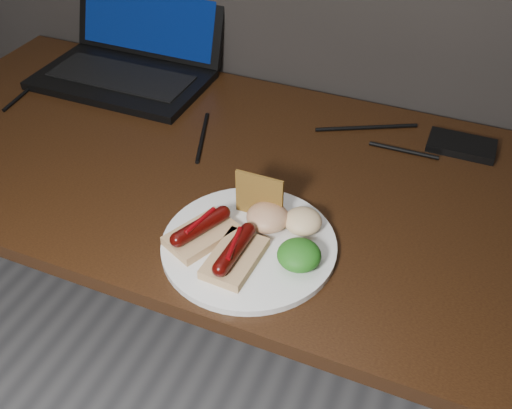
% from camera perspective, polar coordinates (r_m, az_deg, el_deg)
% --- Properties ---
extents(desk, '(1.40, 0.70, 0.75)m').
position_cam_1_polar(desk, '(1.19, -4.50, 0.88)').
color(desk, '#331C0C').
rests_on(desk, ground).
extents(laptop, '(0.40, 0.32, 0.25)m').
position_cam_1_polar(laptop, '(1.46, -12.29, 14.71)').
color(laptop, black).
rests_on(laptop, desk).
extents(hard_drive, '(0.13, 0.08, 0.02)m').
position_cam_1_polar(hard_drive, '(1.24, 19.86, 5.57)').
color(hard_drive, black).
rests_on(hard_drive, desk).
extents(desk_cables, '(0.96, 0.31, 0.01)m').
position_cam_1_polar(desk_cables, '(1.25, -2.12, 8.19)').
color(desk_cables, black).
rests_on(desk_cables, desk).
extents(plate, '(0.31, 0.31, 0.01)m').
position_cam_1_polar(plate, '(0.94, -0.71, -4.05)').
color(plate, white).
rests_on(plate, desk).
extents(bread_sausage_left, '(0.11, 0.13, 0.04)m').
position_cam_1_polar(bread_sausage_left, '(0.94, -5.50, -2.67)').
color(bread_sausage_left, tan).
rests_on(bread_sausage_left, plate).
extents(bread_sausage_center, '(0.08, 0.12, 0.04)m').
position_cam_1_polar(bread_sausage_center, '(0.90, -2.15, -4.98)').
color(bread_sausage_center, tan).
rests_on(bread_sausage_center, plate).
extents(crispbread, '(0.09, 0.01, 0.08)m').
position_cam_1_polar(crispbread, '(0.96, 0.33, 0.86)').
color(crispbread, olive).
rests_on(crispbread, plate).
extents(salad_greens, '(0.07, 0.07, 0.04)m').
position_cam_1_polar(salad_greens, '(0.89, 4.33, -5.05)').
color(salad_greens, '#1B5110').
rests_on(salad_greens, plate).
extents(salsa_mound, '(0.07, 0.07, 0.04)m').
position_cam_1_polar(salsa_mound, '(0.96, 1.17, -1.26)').
color(salsa_mound, maroon).
rests_on(salsa_mound, plate).
extents(coleslaw_mound, '(0.06, 0.06, 0.04)m').
position_cam_1_polar(coleslaw_mound, '(0.96, 4.71, -1.66)').
color(coleslaw_mound, beige).
rests_on(coleslaw_mound, plate).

